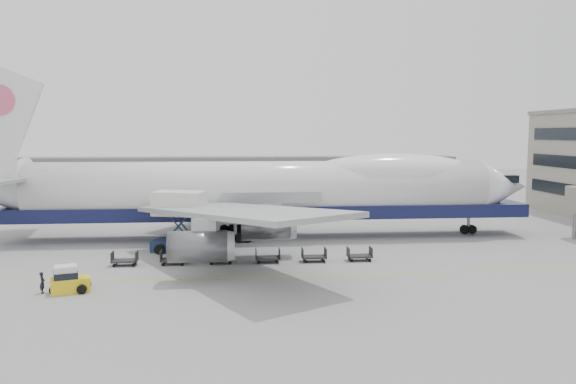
{
  "coord_description": "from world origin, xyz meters",
  "views": [
    {
      "loc": [
        -2.79,
        -52.53,
        12.12
      ],
      "look_at": [
        2.59,
        6.0,
        5.94
      ],
      "focal_mm": 35.0,
      "sensor_mm": 36.0,
      "label": 1
    }
  ],
  "objects": [
    {
      "name": "dolly_3",
      "position": [
        0.04,
        -0.83,
        0.53
      ],
      "size": [
        2.3,
        1.35,
        1.3
      ],
      "color": "#2D2D30",
      "rests_on": "ground"
    },
    {
      "name": "ground",
      "position": [
        0.0,
        0.0,
        0.0
      ],
      "size": [
        260.0,
        260.0,
        0.0
      ],
      "primitive_type": "plane",
      "color": "gray",
      "rests_on": "ground"
    },
    {
      "name": "dolly_2",
      "position": [
        -4.34,
        -0.83,
        0.53
      ],
      "size": [
        2.3,
        1.35,
        1.3
      ],
      "color": "#2D2D30",
      "rests_on": "ground"
    },
    {
      "name": "baggage_tug",
      "position": [
        -15.68,
        -9.26,
        0.92
      ],
      "size": [
        3.16,
        2.3,
        2.07
      ],
      "rotation": [
        0.0,
        0.0,
        0.31
      ],
      "color": "yellow",
      "rests_on": "ground"
    },
    {
      "name": "ground_worker",
      "position": [
        -17.56,
        -9.42,
        0.83
      ],
      "size": [
        0.47,
        0.65,
        1.65
      ],
      "primitive_type": "imported",
      "rotation": [
        0.0,
        0.0,
        1.7
      ],
      "color": "black",
      "rests_on": "ground"
    },
    {
      "name": "dolly_4",
      "position": [
        4.43,
        -0.83,
        0.53
      ],
      "size": [
        2.3,
        1.35,
        1.3
      ],
      "color": "#2D2D30",
      "rests_on": "ground"
    },
    {
      "name": "dolly_5",
      "position": [
        8.81,
        -0.83,
        0.53
      ],
      "size": [
        2.3,
        1.35,
        1.3
      ],
      "color": "#2D2D30",
      "rests_on": "ground"
    },
    {
      "name": "traffic_cone",
      "position": [
        -14.43,
        -8.64,
        0.25
      ],
      "size": [
        0.35,
        0.35,
        0.52
      ],
      "rotation": [
        0.0,
        0.0,
        -0.24
      ],
      "color": "orange",
      "rests_on": "ground"
    },
    {
      "name": "airliner",
      "position": [
        0.64,
        12.0,
        5.62
      ],
      "size": [
        67.0,
        55.3,
        19.98
      ],
      "color": "white",
      "rests_on": "ground"
    },
    {
      "name": "dolly_0",
      "position": [
        -13.11,
        -0.83,
        0.53
      ],
      "size": [
        2.3,
        1.35,
        1.3
      ],
      "color": "#2D2D30",
      "rests_on": "ground"
    },
    {
      "name": "catering_truck",
      "position": [
        -8.64,
        4.93,
        3.46
      ],
      "size": [
        6.05,
        4.92,
        6.21
      ],
      "rotation": [
        0.0,
        0.0,
        -0.31
      ],
      "color": "#162443",
      "rests_on": "ground"
    },
    {
      "name": "apron_line",
      "position": [
        0.0,
        -6.0,
        0.01
      ],
      "size": [
        60.0,
        0.15,
        0.01
      ],
      "primitive_type": "cube",
      "color": "gold",
      "rests_on": "ground"
    },
    {
      "name": "dolly_1",
      "position": [
        -8.73,
        -0.83,
        0.53
      ],
      "size": [
        2.3,
        1.35,
        1.3
      ],
      "color": "#2D2D30",
      "rests_on": "ground"
    },
    {
      "name": "hangar",
      "position": [
        -10.0,
        70.0,
        3.5
      ],
      "size": [
        110.0,
        8.0,
        7.0
      ],
      "primitive_type": "cube",
      "color": "slate",
      "rests_on": "ground"
    }
  ]
}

